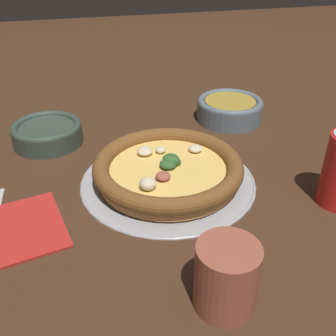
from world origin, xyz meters
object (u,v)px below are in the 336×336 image
Objects in this scene: bowl_far at (47,132)px; napkin at (23,227)px; bowl_near at (230,108)px; drinking_cup at (227,277)px; pizza at (168,168)px; pizza_tray at (168,180)px.

bowl_far reaches higher than napkin.
bowl_near is 0.53m from drinking_cup.
pizza is 1.59× the size of napkin.
drinking_cup reaches higher than pizza.
pizza_tray is 0.30m from bowl_near.
bowl_near is at bearing 91.89° from bowl_far.
bowl_far is at bearing -134.48° from pizza.
bowl_far is 1.62× the size of drinking_cup.
drinking_cup is 0.53× the size of napkin.
bowl_far is (0.01, -0.41, -0.00)m from bowl_near.
pizza is 2.99× the size of drinking_cup.
napkin reaches higher than pizza_tray.
napkin is at bearing -73.54° from pizza_tray.
pizza is (-0.00, -0.00, 0.02)m from pizza_tray.
bowl_far is 0.86× the size of napkin.
drinking_cup is at bearing 50.42° from napkin.
pizza is at bearing -43.10° from bowl_near.
drinking_cup is at bearing 0.11° from pizza_tray.
bowl_near reaches higher than napkin.
bowl_near is 0.53m from napkin.
bowl_far is at bearing -88.11° from bowl_near.
pizza_tray is 0.29m from bowl_far.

